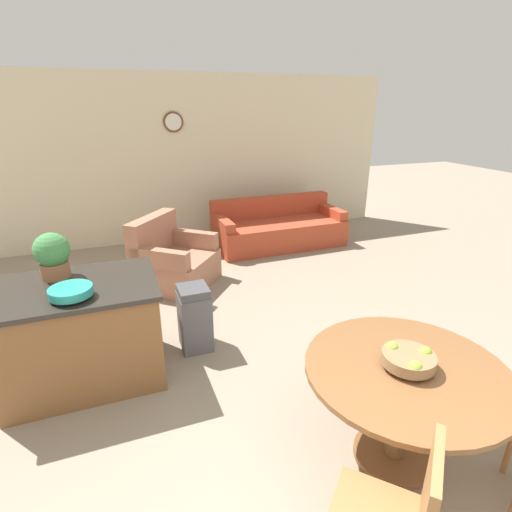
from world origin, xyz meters
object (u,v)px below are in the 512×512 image
potted_plant (52,255)px  fruit_bowl (409,359)px  dining_table (403,389)px  teal_bowl (71,292)px  kitchen_island (82,333)px  armchair (173,263)px  couch (278,229)px  trash_bin (195,318)px

potted_plant → fruit_bowl: bearing=-41.9°
dining_table → fruit_bowl: size_ratio=3.88×
dining_table → teal_bowl: size_ratio=3.98×
kitchen_island → potted_plant: (-0.14, 0.23, 0.64)m
armchair → potted_plant: bearing=-179.2°
fruit_bowl → kitchen_island: (-1.94, 1.63, -0.35)m
kitchen_island → couch: (2.94, 2.63, -0.17)m
teal_bowl → couch: 4.16m
kitchen_island → trash_bin: 0.99m
teal_bowl → armchair: (1.04, 1.90, -0.64)m
dining_table → kitchen_island: size_ratio=0.98×
couch → kitchen_island: bearing=-138.8°
teal_bowl → trash_bin: 1.21m
kitchen_island → trash_bin: (0.98, 0.13, -0.12)m
dining_table → kitchen_island: 2.53m
dining_table → armchair: armchair is taller
kitchen_island → potted_plant: size_ratio=3.33×
couch → teal_bowl: bearing=-136.4°
teal_bowl → armchair: teal_bowl is taller
trash_bin → armchair: 1.54m
teal_bowl → armchair: size_ratio=0.25×
fruit_bowl → couch: fruit_bowl is taller
armchair → kitchen_island: bearing=-171.8°
teal_bowl → trash_bin: bearing=20.2°
trash_bin → armchair: bearing=87.8°
couch → fruit_bowl: bearing=-103.9°
fruit_bowl → armchair: armchair is taller
teal_bowl → couch: size_ratio=0.15×
couch → armchair: armchair is taller
fruit_bowl → teal_bowl: size_ratio=1.03×
potted_plant → trash_bin: (1.12, -0.10, -0.76)m
kitchen_island → couch: bearing=41.8°
teal_bowl → trash_bin: (0.98, 0.36, -0.62)m
fruit_bowl → potted_plant: size_ratio=0.84×
kitchen_island → couch: size_ratio=0.61×
kitchen_island → armchair: armchair is taller
teal_bowl → potted_plant: size_ratio=0.82×
teal_bowl → potted_plant: 0.50m
trash_bin → fruit_bowl: bearing=-61.5°
teal_bowl → dining_table: bearing=-35.9°
dining_table → trash_bin: size_ratio=1.94×
dining_table → armchair: (-0.90, 3.30, -0.26)m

